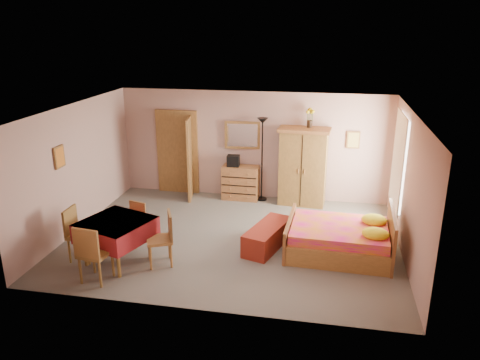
% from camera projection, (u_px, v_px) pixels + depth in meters
% --- Properties ---
extents(floor, '(6.50, 6.50, 0.00)m').
position_uv_depth(floor, '(232.00, 239.00, 9.38)').
color(floor, slate).
rests_on(floor, ground).
extents(ceiling, '(6.50, 6.50, 0.00)m').
position_uv_depth(ceiling, '(232.00, 110.00, 8.55)').
color(ceiling, brown).
rests_on(ceiling, wall_back).
extents(wall_back, '(6.50, 0.10, 2.60)m').
position_uv_depth(wall_back, '(253.00, 145.00, 11.30)').
color(wall_back, tan).
rests_on(wall_back, floor).
extents(wall_front, '(6.50, 0.10, 2.60)m').
position_uv_depth(wall_front, '(196.00, 231.00, 6.64)').
color(wall_front, tan).
rests_on(wall_front, floor).
extents(wall_left, '(0.10, 5.00, 2.60)m').
position_uv_depth(wall_left, '(76.00, 168.00, 9.55)').
color(wall_left, tan).
rests_on(wall_left, floor).
extents(wall_right, '(0.10, 5.00, 2.60)m').
position_uv_depth(wall_right, '(409.00, 188.00, 8.39)').
color(wall_right, tan).
rests_on(wall_right, floor).
extents(doorway, '(1.06, 0.12, 2.15)m').
position_uv_depth(doorway, '(178.00, 153.00, 11.69)').
color(doorway, '#9E6B35').
rests_on(doorway, floor).
extents(window, '(0.08, 1.40, 1.95)m').
position_uv_depth(window, '(399.00, 161.00, 9.47)').
color(window, white).
rests_on(window, wall_right).
extents(picture_left, '(0.04, 0.32, 0.42)m').
position_uv_depth(picture_left, '(59.00, 157.00, 8.85)').
color(picture_left, orange).
rests_on(picture_left, wall_left).
extents(picture_back, '(0.30, 0.04, 0.40)m').
position_uv_depth(picture_back, '(353.00, 140.00, 10.77)').
color(picture_back, '#D8BF59').
rests_on(picture_back, wall_back).
extents(chest_of_drawers, '(0.88, 0.45, 0.83)m').
position_uv_depth(chest_of_drawers, '(241.00, 183.00, 11.40)').
color(chest_of_drawers, '#9D6135').
rests_on(chest_of_drawers, floor).
extents(wall_mirror, '(0.85, 0.12, 0.67)m').
position_uv_depth(wall_mirror, '(242.00, 135.00, 11.23)').
color(wall_mirror, silver).
rests_on(wall_mirror, wall_back).
extents(stereo, '(0.30, 0.22, 0.27)m').
position_uv_depth(stereo, '(233.00, 161.00, 11.24)').
color(stereo, black).
rests_on(stereo, chest_of_drawers).
extents(floor_lamp, '(0.34, 0.34, 2.02)m').
position_uv_depth(floor_lamp, '(262.00, 160.00, 11.13)').
color(floor_lamp, black).
rests_on(floor_lamp, floor).
extents(wardrobe, '(1.21, 0.69, 1.84)m').
position_uv_depth(wardrobe, '(303.00, 167.00, 10.91)').
color(wardrobe, olive).
rests_on(wardrobe, floor).
extents(sunflower_vase, '(0.19, 0.19, 0.44)m').
position_uv_depth(sunflower_vase, '(310.00, 118.00, 10.63)').
color(sunflower_vase, yellow).
rests_on(sunflower_vase, wardrobe).
extents(bed, '(1.99, 1.60, 0.89)m').
position_uv_depth(bed, '(339.00, 231.00, 8.68)').
color(bed, '#E8168B').
rests_on(bed, floor).
extents(bench, '(0.86, 1.40, 0.44)m').
position_uv_depth(bench, '(268.00, 236.00, 8.97)').
color(bench, maroon).
rests_on(bench, floor).
extents(dining_table, '(1.40, 1.40, 0.80)m').
position_uv_depth(dining_table, '(117.00, 241.00, 8.36)').
color(dining_table, maroon).
rests_on(dining_table, floor).
extents(chair_south, '(0.52, 0.52, 1.02)m').
position_uv_depth(chair_south, '(95.00, 252.00, 7.72)').
color(chair_south, olive).
rests_on(chair_south, floor).
extents(chair_north, '(0.47, 0.47, 0.83)m').
position_uv_depth(chair_north, '(133.00, 225.00, 9.02)').
color(chair_north, '#A57737').
rests_on(chair_north, floor).
extents(chair_west, '(0.46, 0.46, 0.99)m').
position_uv_depth(chair_west, '(82.00, 234.00, 8.43)').
color(chair_west, '#A17636').
rests_on(chair_west, floor).
extents(chair_east, '(0.58, 0.58, 0.97)m').
position_uv_depth(chair_east, '(159.00, 239.00, 8.25)').
color(chair_east, '#AD753A').
rests_on(chair_east, floor).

